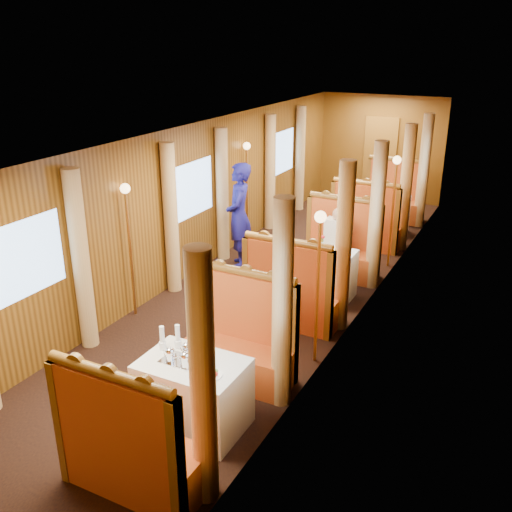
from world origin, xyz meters
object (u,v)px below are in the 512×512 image
Objects in this scene: rose_vase_mid at (322,240)px; steward at (239,216)px; table_mid at (318,274)px; banquette_far_fwd at (366,226)px; banquette_mid_aft at (340,251)px; teapot_left at (170,357)px; teapot_back at (187,352)px; banquette_near_fwd at (130,450)px; fruit_plate at (211,374)px; table_far at (380,214)px; teapot_right at (186,362)px; rose_vase_far at (383,188)px; banquette_far_aft at (393,200)px; table_near at (194,394)px; passenger at (337,236)px; tea_tray at (179,360)px; banquette_mid_fwd at (291,297)px; banquette_near_aft at (241,345)px.

rose_vase_mid is 0.20× the size of steward.
steward is (-1.69, 0.59, 0.54)m from table_mid.
banquette_mid_aft is at bearing -90.00° from banquette_far_fwd.
teapot_left reaches higher than teapot_back.
teapot_left is 1.01× the size of teapot_back.
teapot_left is (-0.19, 0.92, 0.39)m from banquette_near_fwd.
fruit_plate is (0.40, -0.19, -0.04)m from teapot_back.
banquette_near_fwd is at bearing -90.00° from table_far.
banquette_far_fwd is at bearing 101.87° from teapot_right.
banquette_far_fwd is 6.11m from teapot_right.
teapot_left is at bearing -91.61° from rose_vase_far.
table_far is 4.93× the size of fruit_plate.
banquette_near_fwd is 1.00× the size of banquette_mid_aft.
banquette_far_aft reaches higher than fruit_plate.
banquette_near_fwd is 5.40m from steward.
banquette_far_fwd is at bearing 90.00° from table_mid.
table_near is at bearing -30.08° from teapot_back.
rose_vase_mid is at bearing -87.42° from passenger.
teapot_back is at bearing -91.70° from table_mid.
banquette_near_fwd is at bearing -90.00° from table_near.
teapot_left reaches higher than table_near.
tea_tray is 0.19× the size of steward.
teapot_left is (-0.19, -3.59, 0.44)m from table_mid.
rose_vase_mid is at bearing 45.47° from table_mid.
tea_tray is (-0.14, -0.03, 0.38)m from table_near.
table_mid is 4.51m from banquette_far_aft.
teapot_left is (-0.05, -0.06, 0.06)m from tea_tray.
rose_vase_mid is at bearing 91.32° from teapot_back.
rose_vase_mid reaches higher than fruit_plate.
banquette_mid_fwd is 4.51m from table_far.
banquette_near_fwd is 0.99m from teapot_right.
table_far is 2.92× the size of rose_vase_far.
table_near is at bearing -90.07° from rose_vase_far.
banquette_mid_fwd is 5.53m from banquette_far_aft.
passenger is (-0.00, 0.80, 0.37)m from table_mid.
fruit_plate is at bearing -10.99° from tea_tray.
banquette_mid_aft is 1.81m from steward.
table_far is 3.09× the size of tea_tray.
banquette_near_fwd is 2.03m from banquette_near_aft.
banquette_near_fwd is 7.00m from banquette_far_fwd.
teapot_left reaches higher than table_mid.
banquette_near_aft is 7.00m from banquette_far_aft.
tea_tray is (-0.14, 0.98, 0.33)m from banquette_near_fwd.
teapot_right reaches higher than tea_tray.
teapot_right is at bearing -90.05° from table_mid.
banquette_far_aft is at bearing 90.00° from passenger.
banquette_far_fwd reaches higher than passenger.
banquette_far_fwd reaches higher than fruit_plate.
banquette_mid_aft is 8.72× the size of teapot_back.
banquette_mid_aft is (0.00, 4.51, 0.05)m from table_near.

